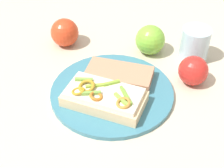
# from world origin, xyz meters

# --- Properties ---
(ground_plane) EXTENTS (2.00, 2.00, 0.00)m
(ground_plane) POSITION_xyz_m (0.00, 0.00, 0.00)
(ground_plane) COLOR #C1B59C
(ground_plane) RESTS_ON ground
(plate) EXTENTS (0.29, 0.29, 0.01)m
(plate) POSITION_xyz_m (0.00, 0.00, 0.01)
(plate) COLOR teal
(plate) RESTS_ON ground_plane
(sandwich) EXTENTS (0.14, 0.20, 0.05)m
(sandwich) POSITION_xyz_m (0.05, 0.01, 0.03)
(sandwich) COLOR beige
(sandwich) RESTS_ON plate
(bread_slice_side) EXTENTS (0.13, 0.18, 0.03)m
(bread_slice_side) POSITION_xyz_m (-0.05, -0.01, 0.02)
(bread_slice_side) COLOR tan
(bread_slice_side) RESTS_ON plate
(apple_0) EXTENTS (0.11, 0.11, 0.08)m
(apple_0) POSITION_xyz_m (-0.20, -0.02, 0.04)
(apple_0) COLOR #78BD37
(apple_0) RESTS_ON ground_plane
(apple_1) EXTENTS (0.10, 0.10, 0.07)m
(apple_1) POSITION_xyz_m (-0.15, 0.14, 0.04)
(apple_1) COLOR red
(apple_1) RESTS_ON ground_plane
(apple_3) EXTENTS (0.10, 0.10, 0.08)m
(apple_3) POSITION_xyz_m (-0.10, -0.23, 0.04)
(apple_3) COLOR red
(apple_3) RESTS_ON ground_plane
(drinking_glass) EXTENTS (0.08, 0.08, 0.09)m
(drinking_glass) POSITION_xyz_m (-0.24, 0.10, 0.05)
(drinking_glass) COLOR silver
(drinking_glass) RESTS_ON ground_plane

